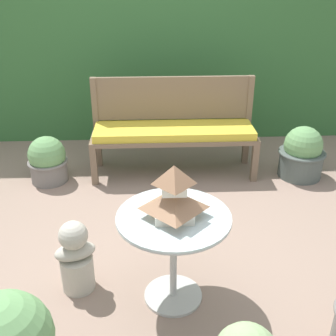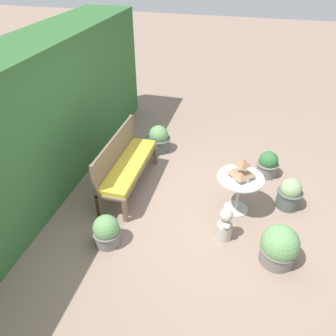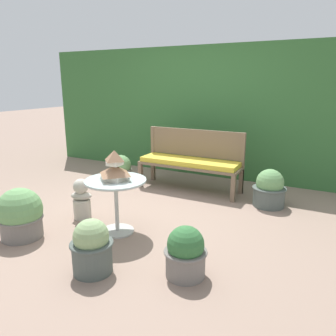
# 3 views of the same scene
# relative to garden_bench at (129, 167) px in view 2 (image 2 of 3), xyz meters

# --- Properties ---
(ground) EXTENTS (30.00, 30.00, 0.00)m
(ground) POSITION_rel_garden_bench_xyz_m (-0.24, -1.17, -0.42)
(ground) COLOR gray
(foliage_hedge_back) EXTENTS (6.40, 1.02, 2.25)m
(foliage_hedge_back) POSITION_rel_garden_bench_xyz_m (-0.24, 1.40, 0.71)
(foliage_hedge_back) COLOR #336633
(foliage_hedge_back) RESTS_ON ground
(garden_bench) EXTENTS (1.59, 0.47, 0.49)m
(garden_bench) POSITION_rel_garden_bench_xyz_m (0.00, 0.00, 0.00)
(garden_bench) COLOR brown
(garden_bench) RESTS_ON ground
(bench_backrest) EXTENTS (1.59, 0.06, 0.93)m
(bench_backrest) POSITION_rel_garden_bench_xyz_m (0.00, 0.21, 0.25)
(bench_backrest) COLOR brown
(bench_backrest) RESTS_ON ground
(patio_table) EXTENTS (0.68, 0.68, 0.62)m
(patio_table) POSITION_rel_garden_bench_xyz_m (-0.11, -1.74, 0.07)
(patio_table) COLOR #B7B7B2
(patio_table) RESTS_ON ground
(pagoda_birdhouse) EXTENTS (0.30, 0.30, 0.33)m
(pagoda_birdhouse) POSITION_rel_garden_bench_xyz_m (-0.11, -1.74, 0.34)
(pagoda_birdhouse) COLOR silver
(pagoda_birdhouse) RESTS_ON patio_table
(garden_bust) EXTENTS (0.29, 0.23, 0.51)m
(garden_bust) POSITION_rel_garden_bench_xyz_m (-0.72, -1.63, -0.18)
(garden_bust) COLOR #B7B2A3
(garden_bust) RESTS_ON ground
(potted_plant_table_near) EXTENTS (0.48, 0.48, 0.55)m
(potted_plant_table_near) POSITION_rel_garden_bench_xyz_m (-0.95, -2.33, -0.16)
(potted_plant_table_near) COLOR slate
(potted_plant_table_near) RESTS_ON ground
(potted_plant_path_edge) EXTENTS (0.38, 0.38, 0.45)m
(potted_plant_path_edge) POSITION_rel_garden_bench_xyz_m (-1.22, -0.11, -0.20)
(potted_plant_path_edge) COLOR slate
(potted_plant_path_edge) RESTS_ON ground
(potted_plant_bench_left) EXTENTS (0.38, 0.38, 0.50)m
(potted_plant_bench_left) POSITION_rel_garden_bench_xyz_m (0.18, -2.50, -0.18)
(potted_plant_bench_left) COLOR #4C5651
(potted_plant_bench_left) RESTS_ON ground
(potted_plant_table_far) EXTENTS (0.45, 0.45, 0.52)m
(potted_plant_table_far) POSITION_rel_garden_bench_xyz_m (1.25, -0.13, -0.18)
(potted_plant_table_far) COLOR #4C5651
(potted_plant_table_far) RESTS_ON ground
(potted_plant_hedge_corner) EXTENTS (0.38, 0.38, 0.46)m
(potted_plant_hedge_corner) POSITION_rel_garden_bench_xyz_m (0.93, -2.17, -0.20)
(potted_plant_hedge_corner) COLOR slate
(potted_plant_hedge_corner) RESTS_ON ground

